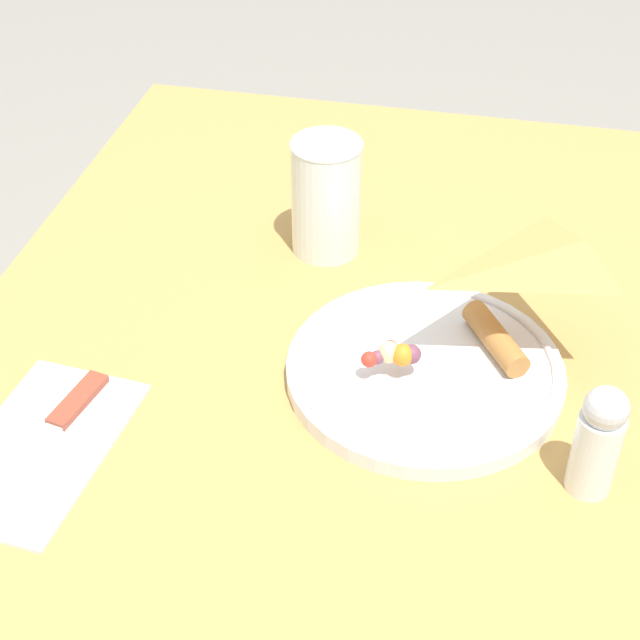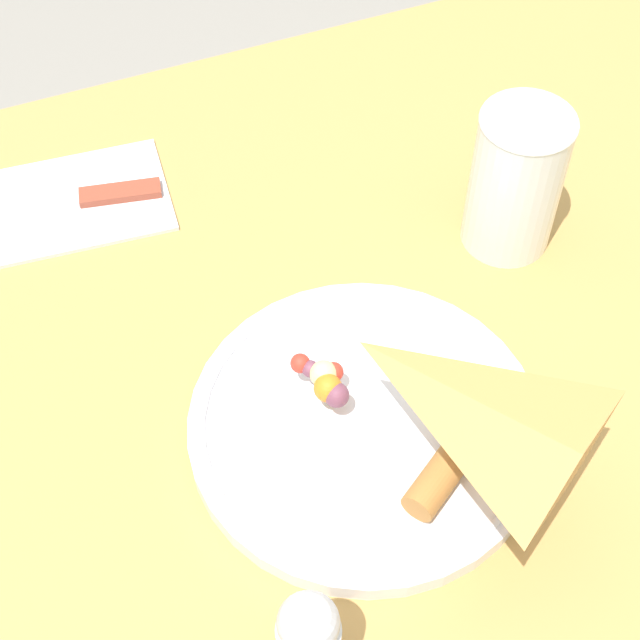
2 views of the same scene
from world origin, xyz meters
name	(u,v)px [view 1 (image 1 of 2)]	position (x,y,z in m)	size (l,w,h in m)	color
dining_table	(346,416)	(0.00, 0.00, 0.61)	(0.94, 0.74, 0.73)	tan
plate_pizza	(425,367)	(0.06, 0.08, 0.75)	(0.25, 0.25, 0.05)	white
milk_glass	(326,201)	(-0.13, -0.05, 0.79)	(0.08, 0.08, 0.13)	white
napkin_folded	(40,448)	(0.22, -0.23, 0.74)	(0.21, 0.13, 0.00)	silver
butter_knife	(45,436)	(0.21, -0.22, 0.74)	(0.19, 0.05, 0.01)	#99422D
salt_shaker	(598,440)	(0.16, 0.23, 0.79)	(0.04, 0.04, 0.11)	white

